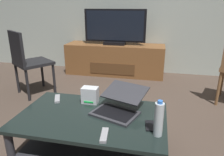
{
  "coord_description": "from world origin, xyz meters",
  "views": [
    {
      "loc": [
        0.39,
        -1.67,
        1.22
      ],
      "look_at": [
        -0.04,
        0.27,
        0.53
      ],
      "focal_mm": 34.07,
      "sensor_mm": 36.0,
      "label": 1
    }
  ],
  "objects_px": {
    "side_chair": "(27,60)",
    "media_cabinet": "(115,59)",
    "router_box": "(90,95)",
    "water_bottle_near": "(159,119)",
    "soundbar_remote": "(57,99)",
    "laptop": "(119,104)",
    "coffee_table": "(92,128)",
    "cell_phone": "(150,126)",
    "television": "(115,28)",
    "tv_remote": "(104,135)"
  },
  "relations": [
    {
      "from": "media_cabinet",
      "to": "laptop",
      "type": "bearing_deg",
      "value": -77.51
    },
    {
      "from": "television",
      "to": "cell_phone",
      "type": "distance_m",
      "value": 2.47
    },
    {
      "from": "side_chair",
      "to": "water_bottle_near",
      "type": "xyz_separation_m",
      "value": [
        1.77,
        -1.23,
        -0.01
      ]
    },
    {
      "from": "router_box",
      "to": "television",
      "type": "bearing_deg",
      "value": 95.43
    },
    {
      "from": "television",
      "to": "tv_remote",
      "type": "relative_size",
      "value": 6.71
    },
    {
      "from": "water_bottle_near",
      "to": "cell_phone",
      "type": "height_order",
      "value": "water_bottle_near"
    },
    {
      "from": "cell_phone",
      "to": "water_bottle_near",
      "type": "bearing_deg",
      "value": -68.86
    },
    {
      "from": "water_bottle_near",
      "to": "soundbar_remote",
      "type": "xyz_separation_m",
      "value": [
        -0.92,
        0.38,
        -0.11
      ]
    },
    {
      "from": "cell_phone",
      "to": "tv_remote",
      "type": "relative_size",
      "value": 0.88
    },
    {
      "from": "side_chair",
      "to": "soundbar_remote",
      "type": "height_order",
      "value": "side_chair"
    },
    {
      "from": "coffee_table",
      "to": "cell_phone",
      "type": "distance_m",
      "value": 0.49
    },
    {
      "from": "water_bottle_near",
      "to": "soundbar_remote",
      "type": "relative_size",
      "value": 1.6
    },
    {
      "from": "laptop",
      "to": "tv_remote",
      "type": "xyz_separation_m",
      "value": [
        -0.03,
        -0.37,
        -0.05
      ]
    },
    {
      "from": "laptop",
      "to": "cell_phone",
      "type": "xyz_separation_m",
      "value": [
        0.27,
        -0.18,
        -0.06
      ]
    },
    {
      "from": "side_chair",
      "to": "soundbar_remote",
      "type": "bearing_deg",
      "value": -45.08
    },
    {
      "from": "tv_remote",
      "to": "media_cabinet",
      "type": "bearing_deg",
      "value": 92.56
    },
    {
      "from": "coffee_table",
      "to": "soundbar_remote",
      "type": "distance_m",
      "value": 0.47
    },
    {
      "from": "laptop",
      "to": "soundbar_remote",
      "type": "height_order",
      "value": "laptop"
    },
    {
      "from": "laptop",
      "to": "cell_phone",
      "type": "bearing_deg",
      "value": -33.82
    },
    {
      "from": "laptop",
      "to": "cell_phone",
      "type": "height_order",
      "value": "laptop"
    },
    {
      "from": "television",
      "to": "media_cabinet",
      "type": "bearing_deg",
      "value": 90.0
    },
    {
      "from": "side_chair",
      "to": "laptop",
      "type": "xyz_separation_m",
      "value": [
        1.45,
        -0.95,
        -0.06
      ]
    },
    {
      "from": "side_chair",
      "to": "media_cabinet",
      "type": "bearing_deg",
      "value": 50.97
    },
    {
      "from": "media_cabinet",
      "to": "router_box",
      "type": "distance_m",
      "value": 2.06
    },
    {
      "from": "laptop",
      "to": "cell_phone",
      "type": "relative_size",
      "value": 3.61
    },
    {
      "from": "coffee_table",
      "to": "router_box",
      "type": "relative_size",
      "value": 8.13
    },
    {
      "from": "media_cabinet",
      "to": "water_bottle_near",
      "type": "distance_m",
      "value": 2.57
    },
    {
      "from": "media_cabinet",
      "to": "cell_phone",
      "type": "relative_size",
      "value": 12.5
    },
    {
      "from": "media_cabinet",
      "to": "router_box",
      "type": "bearing_deg",
      "value": -84.62
    },
    {
      "from": "water_bottle_near",
      "to": "media_cabinet",
      "type": "bearing_deg",
      "value": 108.12
    },
    {
      "from": "tv_remote",
      "to": "soundbar_remote",
      "type": "xyz_separation_m",
      "value": [
        -0.57,
        0.47,
        0.0
      ]
    },
    {
      "from": "laptop",
      "to": "tv_remote",
      "type": "height_order",
      "value": "laptop"
    },
    {
      "from": "television",
      "to": "tv_remote",
      "type": "height_order",
      "value": "television"
    },
    {
      "from": "tv_remote",
      "to": "soundbar_remote",
      "type": "relative_size",
      "value": 1.0
    },
    {
      "from": "water_bottle_near",
      "to": "tv_remote",
      "type": "height_order",
      "value": "water_bottle_near"
    },
    {
      "from": "media_cabinet",
      "to": "side_chair",
      "type": "height_order",
      "value": "side_chair"
    },
    {
      "from": "side_chair",
      "to": "laptop",
      "type": "bearing_deg",
      "value": -33.24
    },
    {
      "from": "media_cabinet",
      "to": "tv_remote",
      "type": "relative_size",
      "value": 10.94
    },
    {
      "from": "coffee_table",
      "to": "laptop",
      "type": "bearing_deg",
      "value": 28.97
    },
    {
      "from": "television",
      "to": "side_chair",
      "type": "height_order",
      "value": "television"
    },
    {
      "from": "side_chair",
      "to": "cell_phone",
      "type": "distance_m",
      "value": 2.06
    },
    {
      "from": "media_cabinet",
      "to": "side_chair",
      "type": "xyz_separation_m",
      "value": [
        -0.97,
        -1.2,
        0.24
      ]
    },
    {
      "from": "cell_phone",
      "to": "router_box",
      "type": "bearing_deg",
      "value": 145.73
    },
    {
      "from": "coffee_table",
      "to": "water_bottle_near",
      "type": "height_order",
      "value": "water_bottle_near"
    },
    {
      "from": "media_cabinet",
      "to": "tv_remote",
      "type": "height_order",
      "value": "media_cabinet"
    },
    {
      "from": "coffee_table",
      "to": "tv_remote",
      "type": "bearing_deg",
      "value": -56.5
    },
    {
      "from": "coffee_table",
      "to": "cell_phone",
      "type": "height_order",
      "value": "cell_phone"
    },
    {
      "from": "television",
      "to": "soundbar_remote",
      "type": "height_order",
      "value": "television"
    },
    {
      "from": "coffee_table",
      "to": "soundbar_remote",
      "type": "xyz_separation_m",
      "value": [
        -0.4,
        0.21,
        0.13
      ]
    },
    {
      "from": "router_box",
      "to": "tv_remote",
      "type": "xyz_separation_m",
      "value": [
        0.25,
        -0.48,
        -0.06
      ]
    }
  ]
}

